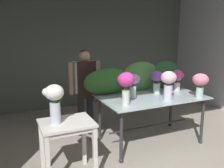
# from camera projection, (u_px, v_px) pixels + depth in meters

# --- Properties ---
(ground_plane) EXTENTS (8.79, 8.79, 0.00)m
(ground_plane) POSITION_uv_depth(u_px,v_px,m) (119.00, 131.00, 4.64)
(ground_plane) COLOR #9E9384
(wall_back) EXTENTS (5.83, 0.12, 2.76)m
(wall_back) POSITION_uv_depth(u_px,v_px,m) (85.00, 50.00, 6.11)
(wall_back) COLOR slate
(wall_back) RESTS_ON ground
(display_table_glass) EXTENTS (1.71, 1.04, 0.82)m
(display_table_glass) POSITION_uv_depth(u_px,v_px,m) (151.00, 103.00, 4.08)
(display_table_glass) COLOR #ACC0C5
(display_table_glass) RESTS_ON ground
(side_table_white) EXTENTS (0.66, 0.53, 0.76)m
(side_table_white) POSITION_uv_depth(u_px,v_px,m) (67.00, 131.00, 3.08)
(side_table_white) COLOR silver
(side_table_white) RESTS_ON ground
(florist) EXTENTS (0.58, 0.24, 1.55)m
(florist) POSITION_uv_depth(u_px,v_px,m) (85.00, 84.00, 4.30)
(florist) COLOR #232328
(florist) RESTS_ON ground
(foliage_backdrop) EXTENTS (1.92, 0.29, 0.52)m
(foliage_backdrop) POSITION_uv_depth(u_px,v_px,m) (137.00, 77.00, 4.34)
(foliage_backdrop) COLOR #2D6028
(foliage_backdrop) RESTS_ON display_table_glass
(vase_blush_carnations) EXTENTS (0.24, 0.24, 0.45)m
(vase_blush_carnations) POSITION_uv_depth(u_px,v_px,m) (168.00, 83.00, 3.78)
(vase_blush_carnations) COLOR silver
(vase_blush_carnations) RESTS_ON display_table_glass
(vase_rosy_hydrangea) EXTENTS (0.28, 0.25, 0.40)m
(vase_rosy_hydrangea) POSITION_uv_depth(u_px,v_px,m) (201.00, 82.00, 3.90)
(vase_rosy_hydrangea) COLOR silver
(vase_rosy_hydrangea) RESTS_ON display_table_glass
(vase_magenta_ranunculus) EXTENTS (0.26, 0.25, 0.49)m
(vase_magenta_ranunculus) POSITION_uv_depth(u_px,v_px,m) (126.00, 84.00, 3.51)
(vase_magenta_ranunculus) COLOR silver
(vase_magenta_ranunculus) RESTS_ON display_table_glass
(vase_lilac_snapdragons) EXTENTS (0.23, 0.22, 0.40)m
(vase_lilac_snapdragons) POSITION_uv_depth(u_px,v_px,m) (133.00, 83.00, 3.85)
(vase_lilac_snapdragons) COLOR silver
(vase_lilac_snapdragons) RESTS_ON display_table_glass
(vase_violet_roses) EXTENTS (0.24, 0.24, 0.38)m
(vase_violet_roses) POSITION_uv_depth(u_px,v_px,m) (157.00, 79.00, 4.21)
(vase_violet_roses) COLOR silver
(vase_violet_roses) RESTS_ON display_table_glass
(vase_fuchsia_stock) EXTENTS (0.22, 0.19, 0.38)m
(vase_fuchsia_stock) POSITION_uv_depth(u_px,v_px,m) (177.00, 78.00, 4.35)
(vase_fuchsia_stock) COLOR silver
(vase_fuchsia_stock) RESTS_ON display_table_glass
(vase_white_roses_tall) EXTENTS (0.25, 0.23, 0.49)m
(vase_white_roses_tall) POSITION_uv_depth(u_px,v_px,m) (54.00, 100.00, 2.94)
(vase_white_roses_tall) COLOR silver
(vase_white_roses_tall) RESTS_ON side_table_white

